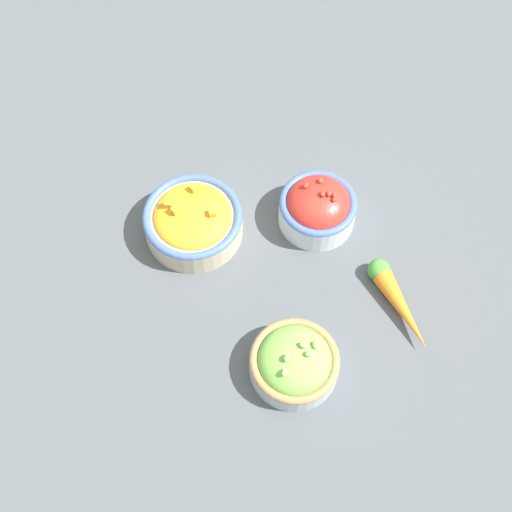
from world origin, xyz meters
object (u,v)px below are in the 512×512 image
(bowl_squash, at_px, (193,221))
(bowl_cherry_tomatoes, at_px, (318,207))
(bowl_lettuce, at_px, (294,362))
(loose_carrot, at_px, (397,300))

(bowl_squash, xyz_separation_m, bowl_cherry_tomatoes, (-0.06, -0.18, 0.00))
(bowl_lettuce, xyz_separation_m, bowl_cherry_tomatoes, (0.20, -0.14, 0.01))
(bowl_lettuce, bearing_deg, bowl_cherry_tomatoes, -35.04)
(loose_carrot, bearing_deg, bowl_cherry_tomatoes, -167.80)
(bowl_cherry_tomatoes, height_order, loose_carrot, bowl_cherry_tomatoes)
(bowl_lettuce, height_order, bowl_cherry_tomatoes, bowl_cherry_tomatoes)
(bowl_squash, relative_size, loose_carrot, 0.99)
(bowl_lettuce, height_order, bowl_squash, bowl_squash)
(bowl_lettuce, distance_m, bowl_cherry_tomatoes, 0.25)
(bowl_lettuce, relative_size, loose_carrot, 0.82)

